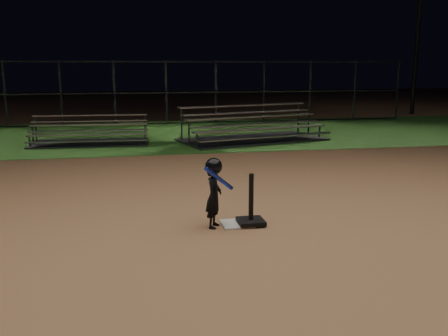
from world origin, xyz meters
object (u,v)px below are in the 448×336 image
(child_batter, at_px, (214,191))
(light_pole_right, at_px, (421,7))
(home_plate, at_px, (237,224))
(bleacher_right, at_px, (253,134))
(batting_tee, at_px, (251,215))
(bleacher_left, at_px, (90,138))

(child_batter, relative_size, light_pole_right, 0.12)
(home_plate, xyz_separation_m, bleacher_right, (2.27, 8.00, 0.21))
(bleacher_right, bearing_deg, child_batter, -122.58)
(batting_tee, xyz_separation_m, bleacher_left, (-2.86, 8.37, 0.01))
(home_plate, bearing_deg, batting_tee, -14.62)
(home_plate, bearing_deg, bleacher_right, 74.14)
(child_batter, height_order, bleacher_right, bleacher_right)
(child_batter, height_order, bleacher_left, child_batter)
(child_batter, distance_m, bleacher_right, 8.47)
(batting_tee, relative_size, child_batter, 0.73)
(home_plate, bearing_deg, bleacher_left, 107.72)
(bleacher_right, bearing_deg, light_pole_right, 20.98)
(home_plate, height_order, child_batter, child_batter)
(batting_tee, bearing_deg, light_pole_right, 51.80)
(batting_tee, bearing_deg, bleacher_right, 75.56)
(batting_tee, relative_size, bleacher_right, 0.16)
(home_plate, relative_size, bleacher_left, 0.13)
(bleacher_left, bearing_deg, bleacher_right, -1.51)
(light_pole_right, bearing_deg, home_plate, -128.77)
(home_plate, xyz_separation_m, child_batter, (-0.35, -0.05, 0.53))
(batting_tee, distance_m, light_pole_right, 19.67)
(child_batter, xyz_separation_m, bleacher_right, (2.62, 8.05, -0.32))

